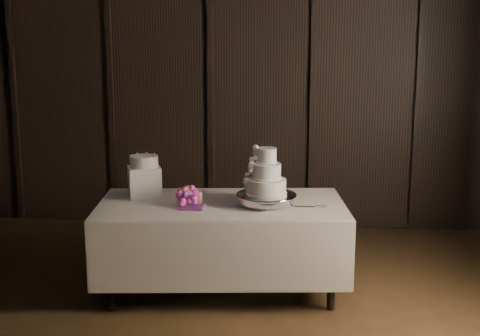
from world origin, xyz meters
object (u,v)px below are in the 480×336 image
small_cake (144,161)px  bouquet (187,197)px  box_pedestal (145,182)px  cake_stand (266,200)px  display_table (222,243)px  wedding_cake (263,177)px

small_cake → bouquet: bearing=-33.2°
bouquet → box_pedestal: size_ratio=1.54×
cake_stand → box_pedestal: bearing=168.4°
display_table → box_pedestal: (-0.67, 0.16, 0.47)m
cake_stand → box_pedestal: 1.06m
wedding_cake → cake_stand: bearing=29.3°
display_table → wedding_cake: bearing=-16.6°
cake_stand → wedding_cake: wedding_cake is taller
display_table → small_cake: small_cake is taller
cake_stand → bouquet: (-0.62, -0.06, 0.02)m
display_table → cake_stand: size_ratio=4.31×
display_table → small_cake: (-0.67, 0.16, 0.64)m
small_cake → box_pedestal: bearing=0.0°
bouquet → box_pedestal: (-0.41, 0.27, 0.06)m
bouquet → cake_stand: bearing=5.1°
bouquet → wedding_cake: bearing=3.8°
wedding_cake → box_pedestal: bearing=166.8°
display_table → bouquet: bouquet is taller
cake_stand → box_pedestal: size_ratio=1.86×
display_table → small_cake: 0.94m
display_table → bouquet: size_ratio=5.22×
box_pedestal → wedding_cake: bearing=-12.8°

